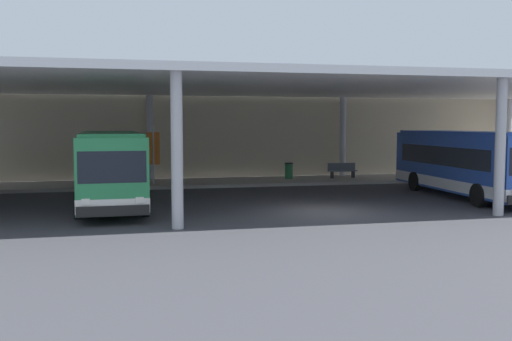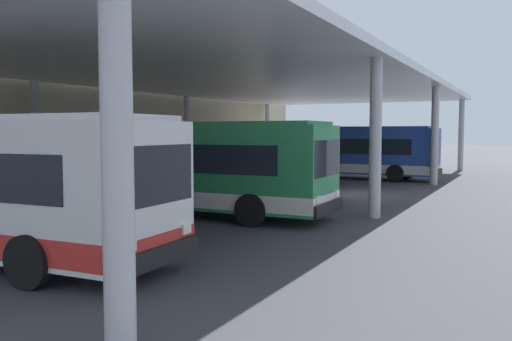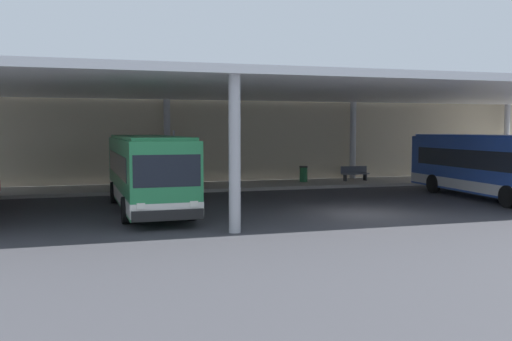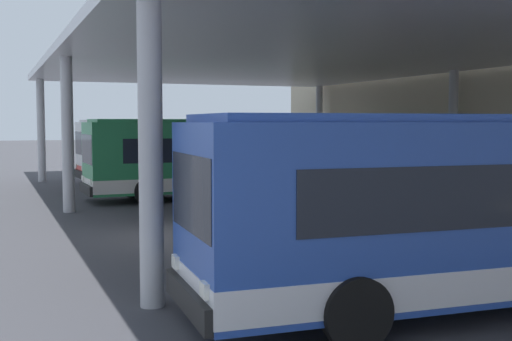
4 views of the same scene
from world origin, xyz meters
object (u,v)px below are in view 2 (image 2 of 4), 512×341
object	(u,v)px
trash_bin	(168,168)
bus_middle_bay	(349,151)
bench_waiting	(203,166)
banner_sign	(77,151)
bus_second_bay	(183,166)

from	to	relation	value
trash_bin	bus_middle_bay	bearing A→B (deg)	-56.54
bench_waiting	trash_bin	distance (m)	3.39
bench_waiting	trash_bin	world-z (taller)	trash_bin
bus_middle_bay	banner_sign	xyz separation A→B (m)	(-14.35, 8.09, 0.32)
bench_waiting	trash_bin	xyz separation A→B (m)	(-3.38, 0.28, 0.01)
bus_second_bay	bench_waiting	size ratio (longest dim) A/B	5.88
bench_waiting	bus_second_bay	bearing A→B (deg)	-149.38
bus_middle_bay	trash_bin	distance (m)	11.12
bus_middle_bay	banner_sign	size ratio (longest dim) A/B	3.33
banner_sign	bus_second_bay	bearing A→B (deg)	-107.04
banner_sign	bench_waiting	bearing A→B (deg)	4.31
bench_waiting	bus_middle_bay	bearing A→B (deg)	-73.08
bus_second_bay	banner_sign	size ratio (longest dim) A/B	3.31
bus_second_bay	bus_middle_bay	bearing A→B (deg)	-2.61
bus_middle_bay	banner_sign	world-z (taller)	banner_sign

